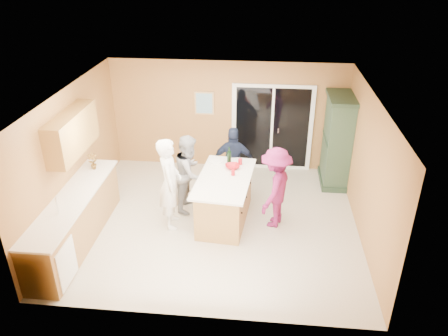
# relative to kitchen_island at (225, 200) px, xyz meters

# --- Properties ---
(floor) EXTENTS (5.50, 5.50, 0.00)m
(floor) POSITION_rel_kitchen_island_xyz_m (-0.16, -0.09, -0.45)
(floor) COLOR beige
(floor) RESTS_ON ground
(ceiling) EXTENTS (5.50, 5.00, 0.10)m
(ceiling) POSITION_rel_kitchen_island_xyz_m (-0.16, -0.09, 2.15)
(ceiling) COLOR white
(ceiling) RESTS_ON wall_back
(wall_back) EXTENTS (5.50, 0.10, 2.60)m
(wall_back) POSITION_rel_kitchen_island_xyz_m (-0.16, 2.41, 0.85)
(wall_back) COLOR tan
(wall_back) RESTS_ON ground
(wall_front) EXTENTS (5.50, 0.10, 2.60)m
(wall_front) POSITION_rel_kitchen_island_xyz_m (-0.16, -2.59, 0.85)
(wall_front) COLOR tan
(wall_front) RESTS_ON ground
(wall_left) EXTENTS (0.10, 5.00, 2.60)m
(wall_left) POSITION_rel_kitchen_island_xyz_m (-2.91, -0.09, 0.85)
(wall_left) COLOR tan
(wall_left) RESTS_ON ground
(wall_right) EXTENTS (0.10, 5.00, 2.60)m
(wall_right) POSITION_rel_kitchen_island_xyz_m (2.59, -0.09, 0.85)
(wall_right) COLOR tan
(wall_right) RESTS_ON ground
(left_cabinet_run) EXTENTS (0.65, 3.05, 1.24)m
(left_cabinet_run) POSITION_rel_kitchen_island_xyz_m (-2.61, -1.14, 0.01)
(left_cabinet_run) COLOR #A3733F
(left_cabinet_run) RESTS_ON floor
(upper_cabinets) EXTENTS (0.35, 1.60, 0.75)m
(upper_cabinets) POSITION_rel_kitchen_island_xyz_m (-2.74, -0.29, 1.43)
(upper_cabinets) COLOR #A3733F
(upper_cabinets) RESTS_ON wall_left
(sliding_door) EXTENTS (1.90, 0.07, 2.10)m
(sliding_door) POSITION_rel_kitchen_island_xyz_m (0.89, 2.38, 0.60)
(sliding_door) COLOR white
(sliding_door) RESTS_ON floor
(framed_picture) EXTENTS (0.46, 0.04, 0.56)m
(framed_picture) POSITION_rel_kitchen_island_xyz_m (-0.71, 2.39, 1.15)
(framed_picture) COLOR tan
(framed_picture) RESTS_ON wall_back
(kitchen_island) EXTENTS (1.15, 1.90, 0.96)m
(kitchen_island) POSITION_rel_kitchen_island_xyz_m (0.00, 0.00, 0.00)
(kitchen_island) COLOR #A3733F
(kitchen_island) RESTS_ON floor
(green_hutch) EXTENTS (0.59, 1.12, 2.06)m
(green_hutch) POSITION_rel_kitchen_island_xyz_m (2.33, 1.81, 0.56)
(green_hutch) COLOR #243A29
(green_hutch) RESTS_ON floor
(woman_white) EXTENTS (0.55, 0.73, 1.82)m
(woman_white) POSITION_rel_kitchen_island_xyz_m (-1.01, -0.25, 0.46)
(woman_white) COLOR white
(woman_white) RESTS_ON floor
(woman_grey) EXTENTS (0.70, 0.85, 1.61)m
(woman_grey) POSITION_rel_kitchen_island_xyz_m (-0.75, 0.41, 0.35)
(woman_grey) COLOR #949497
(woman_grey) RESTS_ON floor
(woman_navy) EXTENTS (0.92, 0.39, 1.57)m
(woman_navy) POSITION_rel_kitchen_island_xyz_m (0.09, 1.01, 0.33)
(woman_navy) COLOR #192237
(woman_navy) RESTS_ON floor
(woman_magenta) EXTENTS (0.91, 1.18, 1.61)m
(woman_magenta) POSITION_rel_kitchen_island_xyz_m (0.97, -0.04, 0.36)
(woman_magenta) COLOR maroon
(woman_magenta) RESTS_ON floor
(serving_bowl) EXTENTS (0.35, 0.35, 0.07)m
(serving_bowl) POSITION_rel_kitchen_island_xyz_m (0.12, 0.40, 0.54)
(serving_bowl) COLOR red
(serving_bowl) RESTS_ON kitchen_island
(tulip_vase) EXTENTS (0.22, 0.19, 0.35)m
(tulip_vase) POSITION_rel_kitchen_island_xyz_m (-2.61, 0.12, 0.67)
(tulip_vase) COLOR #A12510
(tulip_vase) RESTS_ON left_cabinet_run
(tumbler_near) EXTENTS (0.11, 0.11, 0.12)m
(tumbler_near) POSITION_rel_kitchen_island_xyz_m (0.26, 0.59, 0.57)
(tumbler_near) COLOR red
(tumbler_near) RESTS_ON kitchen_island
(tumbler_far) EXTENTS (0.09, 0.09, 0.11)m
(tumbler_far) POSITION_rel_kitchen_island_xyz_m (0.15, 0.11, 0.56)
(tumbler_far) COLOR red
(tumbler_far) RESTS_ON kitchen_island
(wine_bottle) EXTENTS (0.08, 0.08, 0.37)m
(wine_bottle) POSITION_rel_kitchen_island_xyz_m (0.03, 0.59, 0.65)
(wine_bottle) COLOR black
(wine_bottle) RESTS_ON kitchen_island
(white_plate) EXTENTS (0.31, 0.31, 0.02)m
(white_plate) POSITION_rel_kitchen_island_xyz_m (-0.24, 0.63, 0.52)
(white_plate) COLOR white
(white_plate) RESTS_ON kitchen_island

